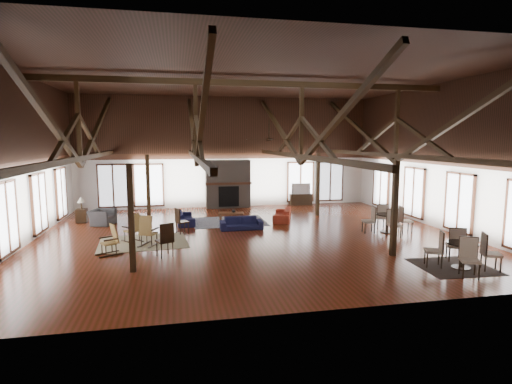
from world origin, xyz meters
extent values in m
plane|color=maroon|center=(0.00, 0.00, 0.00)|extent=(16.00, 16.00, 0.00)
cube|color=black|center=(0.00, 0.00, 6.00)|extent=(16.00, 14.00, 0.02)
cube|color=white|center=(0.00, 7.00, 3.00)|extent=(16.00, 0.02, 6.00)
cube|color=white|center=(0.00, -7.00, 3.00)|extent=(16.00, 0.02, 6.00)
cube|color=white|center=(-8.00, 0.00, 3.00)|extent=(0.02, 14.00, 6.00)
cube|color=white|center=(8.00, 0.00, 3.00)|extent=(0.02, 14.00, 6.00)
cube|color=black|center=(0.00, 0.00, 5.75)|extent=(15.60, 0.18, 0.22)
cube|color=black|center=(-6.00, 0.00, 3.05)|extent=(0.16, 13.70, 0.18)
cube|color=black|center=(-6.00, 0.00, 4.40)|extent=(0.14, 0.14, 2.70)
cube|color=black|center=(-6.00, 3.50, 4.28)|extent=(0.15, 7.07, 3.12)
cube|color=black|center=(-6.00, -3.50, 4.28)|extent=(0.15, 7.07, 3.12)
cube|color=black|center=(-2.00, 0.00, 3.05)|extent=(0.16, 13.70, 0.18)
cube|color=black|center=(-2.00, 0.00, 4.40)|extent=(0.14, 0.14, 2.70)
cube|color=black|center=(-2.00, 3.50, 4.28)|extent=(0.15, 7.07, 3.12)
cube|color=black|center=(-2.00, -3.50, 4.28)|extent=(0.15, 7.07, 3.12)
cube|color=black|center=(2.00, 0.00, 3.05)|extent=(0.16, 13.70, 0.18)
cube|color=black|center=(2.00, 0.00, 4.40)|extent=(0.14, 0.14, 2.70)
cube|color=black|center=(2.00, 3.50, 4.28)|extent=(0.15, 7.07, 3.12)
cube|color=black|center=(2.00, -3.50, 4.28)|extent=(0.15, 7.07, 3.12)
cube|color=black|center=(6.00, 0.00, 3.05)|extent=(0.16, 13.70, 0.18)
cube|color=black|center=(6.00, 0.00, 4.40)|extent=(0.14, 0.14, 2.70)
cube|color=black|center=(6.00, 3.50, 4.28)|extent=(0.15, 7.07, 3.12)
cube|color=black|center=(6.00, -3.50, 4.28)|extent=(0.15, 7.07, 3.12)
cube|color=black|center=(-4.00, -3.50, 1.52)|extent=(0.16, 0.16, 3.05)
cube|color=black|center=(4.00, -3.50, 1.52)|extent=(0.16, 0.16, 3.05)
cube|color=black|center=(-4.00, 3.50, 1.52)|extent=(0.16, 0.16, 3.05)
cube|color=black|center=(4.00, 3.50, 1.52)|extent=(0.16, 0.16, 3.05)
cube|color=#685B4F|center=(0.00, 6.68, 1.30)|extent=(2.40, 0.62, 2.60)
cube|color=black|center=(0.00, 6.36, 0.65)|extent=(1.10, 0.06, 1.10)
cube|color=#381D10|center=(0.00, 6.40, 1.35)|extent=(2.50, 0.20, 0.12)
cylinder|color=black|center=(0.50, -1.00, 4.05)|extent=(0.04, 0.04, 0.70)
cylinder|color=black|center=(0.50, -1.00, 3.70)|extent=(0.20, 0.20, 0.10)
cube|color=black|center=(0.95, -1.00, 3.70)|extent=(0.70, 0.12, 0.02)
cube|color=black|center=(0.50, -0.55, 3.70)|extent=(0.12, 0.70, 0.02)
cube|color=black|center=(0.05, -1.00, 3.70)|extent=(0.70, 0.12, 0.02)
cube|color=black|center=(0.50, -1.45, 3.70)|extent=(0.12, 0.70, 0.02)
imported|color=#151639|center=(-0.15, 1.20, 0.26)|extent=(1.76, 0.69, 0.51)
imported|color=#131334|center=(-2.41, 2.79, 0.27)|extent=(1.86, 0.82, 0.53)
imported|color=#9E321E|center=(2.00, 2.69, 0.27)|extent=(2.00, 1.30, 0.54)
cube|color=brown|center=(-0.38, 2.72, 0.40)|extent=(1.21, 0.77, 0.06)
cube|color=brown|center=(-0.85, 2.53, 0.19)|extent=(0.06, 0.06, 0.37)
cube|color=brown|center=(-0.85, 2.90, 0.19)|extent=(0.06, 0.06, 0.37)
cube|color=brown|center=(0.09, 2.53, 0.19)|extent=(0.06, 0.06, 0.37)
cube|color=brown|center=(0.09, 2.90, 0.19)|extent=(0.06, 0.06, 0.37)
imported|color=#B2B2B2|center=(-0.25, 2.74, 0.52)|extent=(0.22, 0.22, 0.18)
imported|color=#2F2F32|center=(-5.96, 3.28, 0.33)|extent=(1.25, 1.17, 0.67)
cube|color=black|center=(-6.96, 3.99, 0.30)|extent=(0.46, 0.46, 0.61)
cylinder|color=black|center=(-6.96, 3.99, 0.79)|extent=(0.08, 0.08, 0.37)
cone|color=#F4ECCD|center=(-6.96, 3.99, 1.03)|extent=(0.32, 0.32, 0.26)
cube|color=olive|center=(-4.38, -0.02, 0.40)|extent=(0.64, 0.63, 0.05)
cube|color=olive|center=(-4.25, -0.18, 0.72)|extent=(0.46, 0.44, 0.66)
cube|color=black|center=(-4.53, -0.15, 0.02)|extent=(0.57, 0.64, 0.05)
cube|color=black|center=(-4.24, 0.11, 0.02)|extent=(0.57, 0.64, 0.05)
cube|color=olive|center=(-3.74, -0.65, 0.42)|extent=(0.64, 0.63, 0.05)
cube|color=olive|center=(-3.84, -0.85, 0.75)|extent=(0.51, 0.38, 0.69)
cube|color=black|center=(-3.92, -0.56, 0.03)|extent=(0.43, 0.78, 0.05)
cube|color=black|center=(-3.56, -0.74, 0.03)|extent=(0.43, 0.78, 0.05)
cube|color=olive|center=(-4.94, -1.62, 0.38)|extent=(0.58, 0.58, 0.05)
cube|color=olive|center=(-4.76, -1.53, 0.68)|extent=(0.36, 0.46, 0.63)
cube|color=black|center=(-4.85, -1.78, 0.02)|extent=(0.70, 0.41, 0.05)
cube|color=black|center=(-5.02, -1.47, 0.02)|extent=(0.70, 0.41, 0.05)
cube|color=black|center=(-2.56, 0.94, 0.46)|extent=(0.57, 0.57, 0.05)
cube|color=black|center=(-2.74, 0.86, 0.74)|extent=(0.21, 0.41, 0.57)
cylinder|color=black|center=(-2.56, 0.94, 0.23)|extent=(0.03, 0.03, 0.46)
cube|color=black|center=(-3.16, -2.14, 0.50)|extent=(0.62, 0.62, 0.06)
cube|color=black|center=(-3.08, -2.33, 0.80)|extent=(0.44, 0.24, 0.61)
cylinder|color=black|center=(-3.16, -2.14, 0.25)|extent=(0.04, 0.04, 0.50)
cylinder|color=black|center=(5.27, -5.06, 0.74)|extent=(0.88, 0.88, 0.04)
cylinder|color=black|center=(5.27, -5.06, 0.38)|extent=(0.10, 0.10, 0.72)
cylinder|color=black|center=(5.27, -5.06, 0.02)|extent=(0.53, 0.53, 0.04)
cylinder|color=black|center=(5.48, -0.51, 0.73)|extent=(0.86, 0.86, 0.04)
cylinder|color=black|center=(5.48, -0.51, 0.38)|extent=(0.10, 0.10, 0.71)
cylinder|color=black|center=(5.48, -0.51, 0.02)|extent=(0.52, 0.52, 0.04)
imported|color=#B2B2B2|center=(5.30, -4.96, 0.82)|extent=(0.14, 0.14, 0.10)
imported|color=#B2B2B2|center=(5.55, -0.45, 0.80)|extent=(0.17, 0.17, 0.11)
cube|color=black|center=(4.18, 6.75, 0.32)|extent=(1.26, 0.47, 0.63)
imported|color=#B2B2B2|center=(4.16, 6.75, 0.94)|extent=(1.07, 0.24, 0.61)
cube|color=tan|center=(-3.98, -0.21, 0.01)|extent=(3.27, 2.67, 0.01)
cube|color=#192348|center=(-0.45, 2.83, 0.01)|extent=(3.29, 2.49, 0.01)
cube|color=black|center=(5.16, -4.88, 0.01)|extent=(2.15, 1.97, 0.01)
camera|label=1|loc=(-2.73, -14.83, 3.70)|focal=28.00mm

